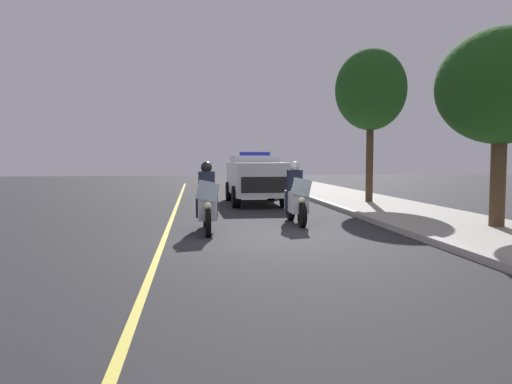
# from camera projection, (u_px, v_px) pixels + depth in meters

# --- Properties ---
(ground_plane) EXTENTS (80.00, 80.00, 0.00)m
(ground_plane) POSITION_uv_depth(u_px,v_px,m) (267.00, 237.00, 11.18)
(ground_plane) COLOR #28282B
(curb_strip) EXTENTS (48.00, 0.24, 0.15)m
(curb_strip) POSITION_uv_depth(u_px,v_px,m) (406.00, 231.00, 11.59)
(curb_strip) COLOR #9E9B93
(curb_strip) RESTS_ON ground
(sidewalk_strip) EXTENTS (48.00, 3.60, 0.10)m
(sidewalk_strip) POSITION_uv_depth(u_px,v_px,m) (480.00, 230.00, 11.83)
(sidewalk_strip) COLOR #A8A399
(sidewalk_strip) RESTS_ON ground
(lane_stripe_center) EXTENTS (48.00, 0.12, 0.01)m
(lane_stripe_center) POSITION_uv_depth(u_px,v_px,m) (164.00, 239.00, 10.90)
(lane_stripe_center) COLOR #E0D14C
(lane_stripe_center) RESTS_ON ground
(police_motorcycle_lead_left) EXTENTS (2.14, 0.56, 1.72)m
(police_motorcycle_lead_left) POSITION_uv_depth(u_px,v_px,m) (207.00, 204.00, 11.89)
(police_motorcycle_lead_left) COLOR black
(police_motorcycle_lead_left) RESTS_ON ground
(police_motorcycle_lead_right) EXTENTS (2.14, 0.56, 1.72)m
(police_motorcycle_lead_right) POSITION_uv_depth(u_px,v_px,m) (296.00, 198.00, 13.37)
(police_motorcycle_lead_right) COLOR black
(police_motorcycle_lead_right) RESTS_ON ground
(police_suv) EXTENTS (4.92, 2.11, 2.05)m
(police_suv) POSITION_uv_depth(u_px,v_px,m) (255.00, 177.00, 19.32)
(police_suv) COLOR silver
(police_suv) RESTS_ON ground
(cyclist_background) EXTENTS (1.76, 0.32, 1.69)m
(cyclist_background) POSITION_uv_depth(u_px,v_px,m) (280.00, 179.00, 22.87)
(cyclist_background) COLOR black
(cyclist_background) RESTS_ON ground
(tree_mid_block) EXTENTS (3.14, 3.14, 4.91)m
(tree_mid_block) POSITION_uv_depth(u_px,v_px,m) (501.00, 87.00, 12.00)
(tree_mid_block) COLOR #4C3823
(tree_mid_block) RESTS_ON sidewalk_strip
(tree_far_back) EXTENTS (2.75, 2.75, 5.95)m
(tree_far_back) POSITION_uv_depth(u_px,v_px,m) (371.00, 90.00, 18.93)
(tree_far_back) COLOR #42301E
(tree_far_back) RESTS_ON sidewalk_strip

